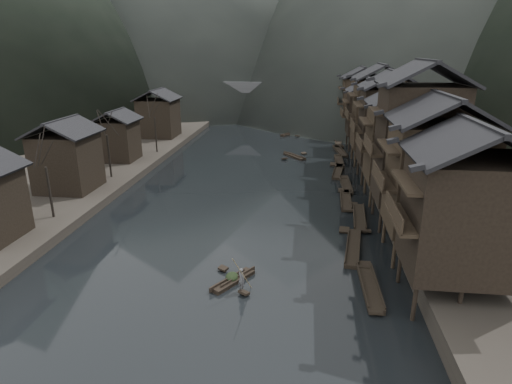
# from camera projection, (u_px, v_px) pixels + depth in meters

# --- Properties ---
(water) EXTENTS (300.00, 300.00, 0.00)m
(water) POSITION_uv_depth(u_px,v_px,m) (226.00, 241.00, 39.15)
(water) COLOR black
(water) RESTS_ON ground
(right_bank) EXTENTS (40.00, 200.00, 1.80)m
(right_bank) POSITION_uv_depth(u_px,v_px,m) (472.00, 146.00, 72.58)
(right_bank) COLOR #2D2823
(right_bank) RESTS_ON ground
(left_bank) EXTENTS (40.00, 200.00, 1.20)m
(left_bank) POSITION_uv_depth(u_px,v_px,m) (82.00, 138.00, 80.49)
(left_bank) COLOR #2D2823
(left_bank) RESTS_ON ground
(stilt_houses) EXTENTS (9.00, 67.60, 16.03)m
(stilt_houses) POSITION_uv_depth(u_px,v_px,m) (392.00, 117.00, 52.18)
(stilt_houses) COLOR black
(stilt_houses) RESTS_ON ground
(left_houses) EXTENTS (8.10, 53.20, 8.73)m
(left_houses) POSITION_uv_depth(u_px,v_px,m) (105.00, 133.00, 58.54)
(left_houses) COLOR black
(left_houses) RESTS_ON left_bank
(bare_trees) EXTENTS (3.94, 44.29, 7.89)m
(bare_trees) POSITION_uv_depth(u_px,v_px,m) (97.00, 139.00, 49.06)
(bare_trees) COLOR black
(bare_trees) RESTS_ON left_bank
(moored_sampans) EXTENTS (3.40, 66.82, 0.47)m
(moored_sampans) POSITION_uv_depth(u_px,v_px,m) (343.00, 173.00, 59.65)
(moored_sampans) COLOR black
(moored_sampans) RESTS_ON water
(midriver_boats) EXTENTS (8.20, 31.31, 0.45)m
(midriver_boats) POSITION_uv_depth(u_px,v_px,m) (287.00, 137.00, 83.54)
(midriver_boats) COLOR black
(midriver_boats) RESTS_ON water
(stone_bridge) EXTENTS (40.00, 6.00, 9.00)m
(stone_bridge) POSITION_uv_depth(u_px,v_px,m) (279.00, 98.00, 105.23)
(stone_bridge) COLOR #4C4C4F
(stone_bridge) RESTS_ON ground
(hero_sampan) EXTENTS (3.06, 4.14, 0.43)m
(hero_sampan) POSITION_uv_depth(u_px,v_px,m) (233.00, 280.00, 32.17)
(hero_sampan) COLOR black
(hero_sampan) RESTS_ON water
(cargo_heap) EXTENTS (0.98, 1.28, 0.59)m
(cargo_heap) POSITION_uv_depth(u_px,v_px,m) (232.00, 273.00, 32.18)
(cargo_heap) COLOR black
(cargo_heap) RESTS_ON hero_sampan
(boatman) EXTENTS (0.75, 0.74, 1.76)m
(boatman) POSITION_uv_depth(u_px,v_px,m) (241.00, 276.00, 30.50)
(boatman) COLOR #58585A
(boatman) RESTS_ON hero_sampan
(bamboo_pole) EXTENTS (1.32, 2.31, 3.97)m
(bamboo_pole) POSITION_uv_depth(u_px,v_px,m) (244.00, 240.00, 29.56)
(bamboo_pole) COLOR #8C7A51
(bamboo_pole) RESTS_ON boatman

